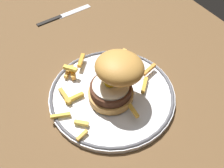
# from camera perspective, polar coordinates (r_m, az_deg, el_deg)

# --- Properties ---
(ground_plane) EXTENTS (1.35, 0.95, 0.04)m
(ground_plane) POSITION_cam_1_polar(r_m,az_deg,el_deg) (0.66, -4.26, -3.46)
(ground_plane) COLOR brown
(dinner_plate) EXTENTS (0.29, 0.29, 0.02)m
(dinner_plate) POSITION_cam_1_polar(r_m,az_deg,el_deg) (0.63, 0.00, -2.21)
(dinner_plate) COLOR silver
(dinner_plate) RESTS_ON ground_plane
(burger) EXTENTS (0.14, 0.14, 0.12)m
(burger) POSITION_cam_1_polar(r_m,az_deg,el_deg) (0.58, 0.80, 1.33)
(burger) COLOR #C78C44
(burger) RESTS_ON dinner_plate
(fries_pile) EXTENTS (0.23, 0.28, 0.03)m
(fries_pile) POSITION_cam_1_polar(r_m,az_deg,el_deg) (0.64, -3.16, 0.53)
(fries_pile) COLOR orange
(fries_pile) RESTS_ON dinner_plate
(knife) EXTENTS (0.02, 0.18, 0.01)m
(knife) POSITION_cam_1_polar(r_m,az_deg,el_deg) (0.88, -10.70, 13.54)
(knife) COLOR black
(knife) RESTS_ON ground_plane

